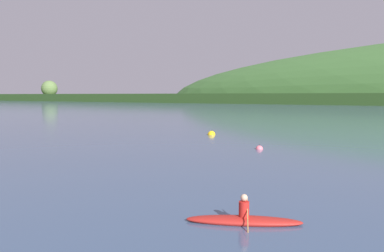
{
  "coord_description": "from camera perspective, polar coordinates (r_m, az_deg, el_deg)",
  "views": [
    {
      "loc": [
        19.04,
        12.28,
        3.94
      ],
      "look_at": [
        2.73,
        39.2,
        1.43
      ],
      "focal_mm": 36.27,
      "sensor_mm": 36.0,
      "label": 1
    }
  ],
  "objects": [
    {
      "name": "canoe_with_paddler",
      "position": [
        12.4,
        7.63,
        -13.53
      ],
      "size": [
        3.56,
        2.16,
        1.02
      ],
      "rotation": [
        0.0,
        0.0,
        0.43
      ],
      "color": "maroon",
      "rests_on": "ground"
    },
    {
      "name": "mooring_buoy_foreground",
      "position": [
        28.82,
        9.86,
        -3.37
      ],
      "size": [
        0.54,
        0.54,
        0.62
      ],
      "color": "#E06675",
      "rests_on": "ground"
    },
    {
      "name": "mooring_buoy_midchannel",
      "position": [
        38.67,
        2.88,
        -1.29
      ],
      "size": [
        0.78,
        0.78,
        0.86
      ],
      "color": "yellow",
      "rests_on": "ground"
    }
  ]
}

